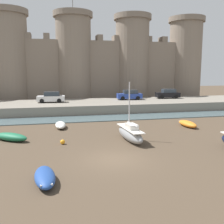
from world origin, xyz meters
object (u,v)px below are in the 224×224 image
object	(u,v)px
rowboat_foreground_left	(188,124)
car_quay_east	(51,97)
rowboat_foreground_right	(45,177)
mooring_buoy_near_shore	(63,142)
sailboat_midflat_right	(130,133)
rowboat_near_channel_right	(11,137)
car_quay_west	(168,94)
car_quay_centre_east	(130,95)
rowboat_foreground_centre	(61,125)

from	to	relation	value
rowboat_foreground_left	car_quay_east	bearing A→B (deg)	134.92
rowboat_foreground_right	mooring_buoy_near_shore	size ratio (longest dim) A/B	7.72
sailboat_midflat_right	rowboat_foreground_left	bearing A→B (deg)	28.27
rowboat_near_channel_right	sailboat_midflat_right	size ratio (longest dim) A/B	0.66
car_quay_west	rowboat_foreground_left	bearing A→B (deg)	-107.26
rowboat_near_channel_right	car_quay_east	xyz separation A→B (m)	(3.42, 16.81, 1.78)
car_quay_centre_east	rowboat_foreground_centre	bearing A→B (deg)	-131.05
car_quay_east	car_quay_west	distance (m)	20.06
rowboat_foreground_centre	mooring_buoy_near_shore	distance (m)	6.59
car_quay_centre_east	car_quay_west	xyz separation A→B (m)	(7.18, 0.62, 0.00)
rowboat_foreground_left	car_quay_east	distance (m)	21.05
mooring_buoy_near_shore	car_quay_centre_east	world-z (taller)	car_quay_centre_east
rowboat_foreground_left	car_quay_west	xyz separation A→B (m)	(5.17, 16.64, 1.80)
rowboat_foreground_left	car_quay_west	distance (m)	17.52
rowboat_foreground_left	car_quay_west	bearing A→B (deg)	72.74
rowboat_foreground_centre	rowboat_foreground_right	bearing A→B (deg)	-94.99
sailboat_midflat_right	car_quay_centre_east	distance (m)	21.17
rowboat_near_channel_right	rowboat_foreground_left	distance (m)	18.34
mooring_buoy_near_shore	car_quay_west	size ratio (longest dim) A/B	0.10
sailboat_midflat_right	car_quay_east	size ratio (longest dim) A/B	1.24
rowboat_foreground_left	rowboat_foreground_right	xyz separation A→B (m)	(-15.04, -11.75, 0.02)
mooring_buoy_near_shore	car_quay_centre_east	size ratio (longest dim) A/B	0.10
rowboat_foreground_right	car_quay_west	world-z (taller)	car_quay_west
rowboat_near_channel_right	rowboat_foreground_left	size ratio (longest dim) A/B	1.09
mooring_buoy_near_shore	rowboat_foreground_left	bearing A→B (deg)	16.55
rowboat_foreground_right	mooring_buoy_near_shore	bearing A→B (deg)	80.85
rowboat_foreground_right	rowboat_foreground_centre	bearing A→B (deg)	85.01
car_quay_west	mooring_buoy_near_shore	bearing A→B (deg)	-132.45
sailboat_midflat_right	mooring_buoy_near_shore	xyz separation A→B (m)	(-5.90, 0.15, -0.46)
rowboat_foreground_left	mooring_buoy_near_shore	xyz separation A→B (m)	(-13.80, -4.10, -0.14)
sailboat_midflat_right	car_quay_east	world-z (taller)	sailboat_midflat_right
mooring_buoy_near_shore	car_quay_west	xyz separation A→B (m)	(18.98, 20.74, 1.94)
rowboat_foreground_left	sailboat_midflat_right	bearing A→B (deg)	-151.73
rowboat_foreground_left	mooring_buoy_near_shore	size ratio (longest dim) A/B	7.70
car_quay_east	rowboat_near_channel_right	bearing A→B (deg)	-101.51
rowboat_near_channel_right	rowboat_foreground_centre	distance (m)	6.29
rowboat_near_channel_right	car_quay_east	distance (m)	17.25
sailboat_midflat_right	car_quay_west	world-z (taller)	sailboat_midflat_right
sailboat_midflat_right	rowboat_foreground_right	xyz separation A→B (m)	(-7.13, -7.50, -0.30)
rowboat_near_channel_right	car_quay_centre_east	xyz separation A→B (m)	(16.22, 17.99, 1.78)
car_quay_west	rowboat_near_channel_right	bearing A→B (deg)	-141.51
rowboat_near_channel_right	car_quay_east	world-z (taller)	car_quay_east
rowboat_foreground_centre	rowboat_foreground_right	world-z (taller)	rowboat_foreground_right
rowboat_foreground_right	car_quay_centre_east	distance (m)	30.73
car_quay_west	car_quay_east	bearing A→B (deg)	-174.87
sailboat_midflat_right	car_quay_centre_east	bearing A→B (deg)	73.78
car_quay_east	car_quay_west	bearing A→B (deg)	5.13
rowboat_foreground_left	sailboat_midflat_right	distance (m)	8.98
mooring_buoy_near_shore	car_quay_west	bearing A→B (deg)	47.55
sailboat_midflat_right	car_quay_west	size ratio (longest dim) A/B	1.24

